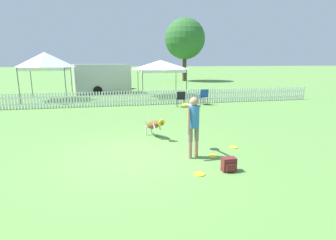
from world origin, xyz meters
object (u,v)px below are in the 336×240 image
(frisbee_near_handler, at_px, (199,174))
(folding_chair_center, at_px, (181,98))
(folding_chair_blue_left, at_px, (203,95))
(canopy_tent_main, at_px, (45,61))
(equipment_trailer, at_px, (102,78))
(handler_person, at_px, (193,120))
(canopy_tent_secondary, at_px, (161,66))
(leaping_dog, at_px, (154,125))
(tree_left_grove, at_px, (185,39))
(backpack_on_grass, at_px, (229,165))
(frisbee_near_dog, at_px, (233,147))
(frisbee_midfield, at_px, (213,156))

(frisbee_near_handler, bearing_deg, folding_chair_center, 77.78)
(folding_chair_blue_left, distance_m, canopy_tent_main, 10.23)
(canopy_tent_main, relative_size, equipment_trailer, 0.60)
(handler_person, relative_size, equipment_trailer, 0.32)
(handler_person, xyz_separation_m, canopy_tent_secondary, (1.51, 12.58, 1.15))
(leaping_dog, relative_size, tree_left_grove, 0.16)
(backpack_on_grass, relative_size, equipment_trailer, 0.06)
(equipment_trailer, height_order, tree_left_grove, tree_left_grove)
(leaping_dog, xyz_separation_m, frisbee_near_dog, (2.14, -1.56, -0.43))
(frisbee_near_dog, distance_m, folding_chair_blue_left, 7.87)
(leaping_dog, relative_size, backpack_on_grass, 3.86)
(frisbee_near_handler, distance_m, equipment_trailer, 16.50)
(frisbee_near_handler, bearing_deg, backpack_on_grass, 3.22)
(folding_chair_blue_left, relative_size, canopy_tent_secondary, 0.30)
(frisbee_midfield, height_order, canopy_tent_main, canopy_tent_main)
(canopy_tent_main, height_order, tree_left_grove, tree_left_grove)
(canopy_tent_main, bearing_deg, tree_left_grove, 47.65)
(frisbee_near_dog, bearing_deg, frisbee_near_handler, -135.37)
(frisbee_near_dog, height_order, canopy_tent_secondary, canopy_tent_secondary)
(frisbee_near_handler, xyz_separation_m, frisbee_near_dog, (1.61, 1.59, 0.00))
(leaping_dog, relative_size, frisbee_near_dog, 5.13)
(frisbee_near_handler, relative_size, equipment_trailer, 0.05)
(folding_chair_blue_left, bearing_deg, tree_left_grove, -109.02)
(handler_person, bearing_deg, equipment_trailer, 81.31)
(folding_chair_blue_left, relative_size, canopy_tent_main, 0.30)
(folding_chair_blue_left, xyz_separation_m, tree_left_grove, (4.03, 18.45, 4.66))
(handler_person, distance_m, frisbee_near_dog, 1.81)
(frisbee_near_dog, distance_m, frisbee_midfield, 1.04)
(folding_chair_center, bearing_deg, frisbee_near_dog, 94.87)
(tree_left_grove, bearing_deg, canopy_tent_main, -132.35)
(handler_person, distance_m, folding_chair_blue_left, 8.74)
(handler_person, xyz_separation_m, frisbee_near_handler, (-0.18, -1.11, -1.01))
(frisbee_midfield, bearing_deg, canopy_tent_main, 118.83)
(backpack_on_grass, bearing_deg, tree_left_grove, 76.40)
(handler_person, bearing_deg, folding_chair_blue_left, 49.54)
(frisbee_near_handler, distance_m, backpack_on_grass, 0.75)
(leaping_dog, xyz_separation_m, backpack_on_grass, (1.26, -3.11, -0.27))
(leaping_dog, distance_m, frisbee_near_handler, 3.22)
(leaping_dog, bearing_deg, equipment_trailer, -100.14)
(frisbee_near_handler, relative_size, canopy_tent_secondary, 0.08)
(frisbee_near_dog, relative_size, frisbee_midfield, 1.00)
(frisbee_near_dog, distance_m, equipment_trailer, 15.29)
(backpack_on_grass, distance_m, folding_chair_center, 8.78)
(handler_person, relative_size, frisbee_midfield, 6.57)
(folding_chair_center, distance_m, equipment_trailer, 8.76)
(tree_left_grove, bearing_deg, equipment_trailer, -131.11)
(leaping_dog, height_order, canopy_tent_main, canopy_tent_main)
(folding_chair_blue_left, height_order, equipment_trailer, equipment_trailer)
(leaping_dog, height_order, equipment_trailer, equipment_trailer)
(frisbee_midfield, height_order, backpack_on_grass, backpack_on_grass)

